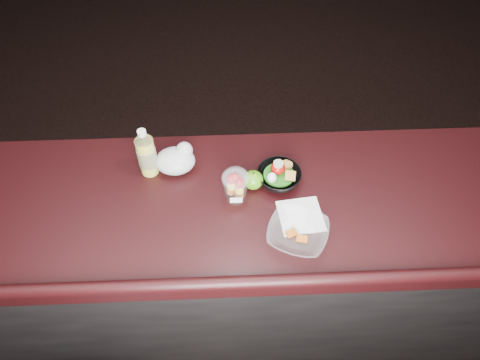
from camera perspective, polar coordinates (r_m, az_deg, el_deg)
name	(u,v)px	position (r m, az deg, el deg)	size (l,w,h in m)	color
room_shell	(246,83)	(0.99, 0.75, 11.68)	(8.00, 8.00, 8.00)	black
counter	(240,266)	(2.22, 0.00, -10.39)	(4.06, 0.71, 1.02)	black
lemonade_bottle	(147,155)	(1.85, -11.29, 3.00)	(0.08, 0.08, 0.23)	yellow
fruit_cup	(236,185)	(1.74, -0.54, -0.65)	(0.10, 0.10, 0.15)	white
green_apple	(253,180)	(1.81, 1.61, 0.01)	(0.08, 0.08, 0.08)	#26750D
plastic_bag	(176,159)	(1.87, -7.76, 2.50)	(0.16, 0.13, 0.12)	silver
snack_bowl	(279,176)	(1.83, 4.72, 0.49)	(0.22, 0.22, 0.10)	black
takeout_bowl	(298,233)	(1.69, 7.04, -6.45)	(0.28, 0.28, 0.05)	silver
paper_napkin	(301,216)	(1.76, 7.41, -4.37)	(0.16, 0.16, 0.00)	white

